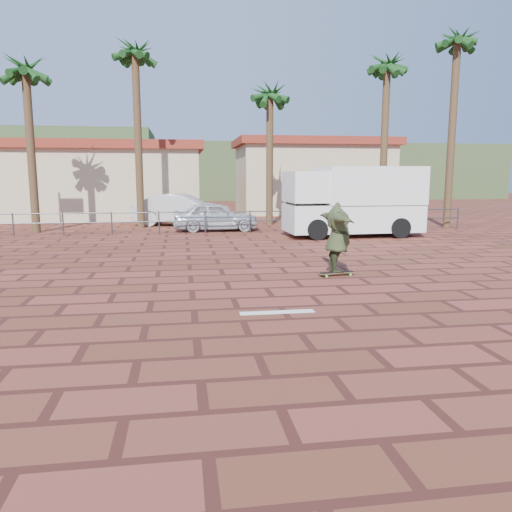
{
  "coord_description": "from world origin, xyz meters",
  "views": [
    {
      "loc": [
        -1.02,
        -10.04,
        2.51
      ],
      "look_at": [
        0.55,
        0.48,
        0.8
      ],
      "focal_mm": 35.0,
      "sensor_mm": 36.0,
      "label": 1
    }
  ],
  "objects_px": {
    "car_silver": "(216,216)",
    "car_white": "(182,210)",
    "longboard": "(337,273)",
    "campervan": "(354,200)",
    "skateboarder": "(338,238)"
  },
  "relations": [
    {
      "from": "car_silver",
      "to": "car_white",
      "type": "height_order",
      "value": "car_white"
    },
    {
      "from": "car_white",
      "to": "longboard",
      "type": "bearing_deg",
      "value": -149.52
    },
    {
      "from": "longboard",
      "to": "campervan",
      "type": "bearing_deg",
      "value": 58.06
    },
    {
      "from": "campervan",
      "to": "car_white",
      "type": "distance_m",
      "value": 9.17
    },
    {
      "from": "campervan",
      "to": "car_white",
      "type": "bearing_deg",
      "value": 139.82
    },
    {
      "from": "longboard",
      "to": "car_silver",
      "type": "height_order",
      "value": "car_silver"
    },
    {
      "from": "skateboarder",
      "to": "car_silver",
      "type": "bearing_deg",
      "value": 10.25
    },
    {
      "from": "campervan",
      "to": "car_white",
      "type": "relative_size",
      "value": 1.16
    },
    {
      "from": "campervan",
      "to": "car_silver",
      "type": "relative_size",
      "value": 1.45
    },
    {
      "from": "car_silver",
      "to": "skateboarder",
      "type": "bearing_deg",
      "value": -168.27
    },
    {
      "from": "skateboarder",
      "to": "longboard",
      "type": "bearing_deg",
      "value": -57.9
    },
    {
      "from": "car_white",
      "to": "campervan",
      "type": "bearing_deg",
      "value": -113.46
    },
    {
      "from": "car_silver",
      "to": "car_white",
      "type": "relative_size",
      "value": 0.8
    },
    {
      "from": "longboard",
      "to": "car_silver",
      "type": "bearing_deg",
      "value": 91.79
    },
    {
      "from": "car_silver",
      "to": "campervan",
      "type": "bearing_deg",
      "value": -116.78
    }
  ]
}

